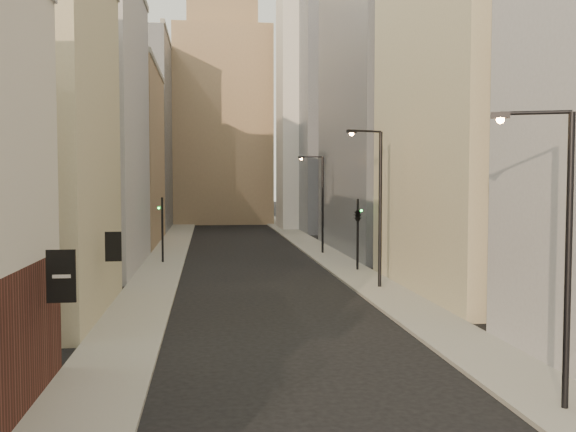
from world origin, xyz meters
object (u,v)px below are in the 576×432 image
(white_tower, at_px, (310,84))
(traffic_light_right, at_px, (358,215))
(streetlamp_mid, at_px, (377,199))
(streetlamp_far, at_px, (320,198))
(traffic_light_left, at_px, (162,220))
(clock_tower, at_px, (222,104))
(streetlamp_near, at_px, (560,242))

(white_tower, relative_size, traffic_light_right, 8.30)
(streetlamp_mid, relative_size, traffic_light_right, 1.82)
(streetlamp_far, distance_m, traffic_light_left, 13.71)
(clock_tower, relative_size, streetlamp_near, 5.51)
(clock_tower, height_order, traffic_light_right, clock_tower)
(streetlamp_far, height_order, traffic_light_right, streetlamp_far)
(white_tower, bearing_deg, traffic_light_right, -94.34)
(clock_tower, bearing_deg, streetlamp_mid, -83.07)
(clock_tower, xyz_separation_m, streetlamp_mid, (7.40, -60.83, -12.43))
(white_tower, bearing_deg, streetlamp_mid, -94.40)
(streetlamp_mid, bearing_deg, streetlamp_near, -112.36)
(streetlamp_mid, xyz_separation_m, traffic_light_left, (-12.99, 12.89, -1.87))
(streetlamp_near, xyz_separation_m, traffic_light_right, (0.84, 26.86, -0.74))
(clock_tower, height_order, white_tower, clock_tower)
(clock_tower, height_order, streetlamp_near, clock_tower)
(white_tower, bearing_deg, streetlamp_near, -93.31)
(streetlamp_far, bearing_deg, streetlamp_mid, -72.48)
(white_tower, bearing_deg, streetlamp_far, -97.39)
(traffic_light_left, relative_size, traffic_light_right, 1.00)
(clock_tower, relative_size, traffic_light_right, 8.98)
(clock_tower, bearing_deg, traffic_light_left, -96.66)
(traffic_light_left, bearing_deg, clock_tower, -108.51)
(streetlamp_near, bearing_deg, streetlamp_mid, 109.94)
(streetlamp_mid, height_order, traffic_light_right, streetlamp_mid)
(white_tower, bearing_deg, traffic_light_left, -116.05)
(streetlamp_near, bearing_deg, white_tower, 107.34)
(clock_tower, height_order, streetlamp_mid, clock_tower)
(streetlamp_mid, xyz_separation_m, streetlamp_far, (-0.19, 17.58, -0.46))
(traffic_light_left, bearing_deg, white_tower, -127.91)
(streetlamp_near, bearing_deg, traffic_light_left, 132.04)
(white_tower, xyz_separation_m, streetlamp_mid, (-3.60, -46.83, -13.41))
(white_tower, height_order, streetlamp_far, white_tower)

